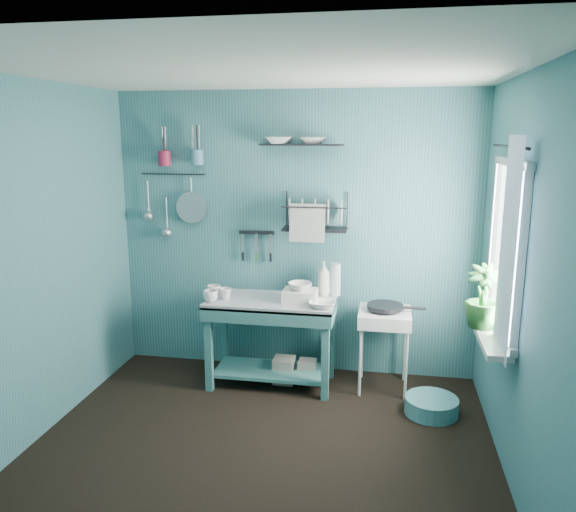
% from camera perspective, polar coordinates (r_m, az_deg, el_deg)
% --- Properties ---
extents(floor, '(3.20, 3.20, 0.00)m').
position_cam_1_polar(floor, '(4.04, -2.97, -19.50)').
color(floor, black).
rests_on(floor, ground).
extents(ceiling, '(3.20, 3.20, 0.00)m').
position_cam_1_polar(ceiling, '(3.45, -3.46, 18.44)').
color(ceiling, silver).
rests_on(ceiling, ground).
extents(wall_back, '(3.20, 0.00, 3.20)m').
position_cam_1_polar(wall_back, '(4.98, 0.74, 2.16)').
color(wall_back, '#36696E').
rests_on(wall_back, ground).
extents(wall_front, '(3.20, 0.00, 3.20)m').
position_cam_1_polar(wall_front, '(2.19, -12.38, -11.74)').
color(wall_front, '#36696E').
rests_on(wall_front, ground).
extents(wall_left, '(0.00, 3.00, 3.00)m').
position_cam_1_polar(wall_left, '(4.20, -24.95, -0.94)').
color(wall_left, '#36696E').
rests_on(wall_left, ground).
extents(wall_right, '(0.00, 3.00, 3.00)m').
position_cam_1_polar(wall_right, '(3.55, 22.88, -3.05)').
color(wall_right, '#36696E').
rests_on(wall_right, ground).
extents(work_counter, '(1.14, 0.68, 0.76)m').
position_cam_1_polar(work_counter, '(4.87, -1.70, -8.72)').
color(work_counter, '#36716F').
rests_on(work_counter, floor).
extents(mug_left, '(0.12, 0.12, 0.10)m').
position_cam_1_polar(mug_left, '(4.70, -7.88, -4.06)').
color(mug_left, silver).
rests_on(mug_left, work_counter).
extents(mug_mid, '(0.14, 0.14, 0.09)m').
position_cam_1_polar(mug_mid, '(4.76, -6.37, -3.82)').
color(mug_mid, silver).
rests_on(mug_mid, work_counter).
extents(mug_right, '(0.17, 0.17, 0.10)m').
position_cam_1_polar(mug_right, '(4.85, -7.53, -3.53)').
color(mug_right, silver).
rests_on(mug_right, work_counter).
extents(wash_tub, '(0.28, 0.22, 0.10)m').
position_cam_1_polar(wash_tub, '(4.67, 1.23, -4.05)').
color(wash_tub, silver).
rests_on(wash_tub, work_counter).
extents(tub_bowl, '(0.20, 0.19, 0.06)m').
position_cam_1_polar(tub_bowl, '(4.65, 1.24, -3.09)').
color(tub_bowl, silver).
rests_on(tub_bowl, wash_tub).
extents(soap_bottle, '(0.11, 0.12, 0.30)m').
position_cam_1_polar(soap_bottle, '(4.83, 3.64, -2.28)').
color(soap_bottle, silver).
rests_on(soap_bottle, work_counter).
extents(water_bottle, '(0.09, 0.09, 0.28)m').
position_cam_1_polar(water_bottle, '(4.84, 4.84, -2.38)').
color(water_bottle, silver).
rests_on(water_bottle, work_counter).
extents(counter_bowl, '(0.22, 0.22, 0.05)m').
position_cam_1_polar(counter_bowl, '(4.53, 3.49, -4.91)').
color(counter_bowl, silver).
rests_on(counter_bowl, work_counter).
extents(hotplate_stand, '(0.49, 0.49, 0.69)m').
position_cam_1_polar(hotplate_stand, '(4.87, 9.67, -9.37)').
color(hotplate_stand, silver).
rests_on(hotplate_stand, floor).
extents(frying_pan, '(0.30, 0.30, 0.03)m').
position_cam_1_polar(frying_pan, '(4.74, 9.83, -5.07)').
color(frying_pan, black).
rests_on(frying_pan, hotplate_stand).
extents(knife_strip, '(0.32, 0.04, 0.03)m').
position_cam_1_polar(knife_strip, '(5.02, -3.21, 2.40)').
color(knife_strip, black).
rests_on(knife_strip, wall_back).
extents(dish_rack, '(0.58, 0.33, 0.32)m').
position_cam_1_polar(dish_rack, '(4.79, 2.78, 4.53)').
color(dish_rack, black).
rests_on(dish_rack, wall_back).
extents(upper_shelf, '(0.72, 0.28, 0.01)m').
position_cam_1_polar(upper_shelf, '(4.80, 1.37, 11.24)').
color(upper_shelf, black).
rests_on(upper_shelf, wall_back).
extents(shelf_bowl_left, '(0.25, 0.25, 0.06)m').
position_cam_1_polar(shelf_bowl_left, '(4.83, -0.97, 11.31)').
color(shelf_bowl_left, silver).
rests_on(shelf_bowl_left, upper_shelf).
extents(shelf_bowl_right, '(0.22, 0.22, 0.05)m').
position_cam_1_polar(shelf_bowl_right, '(4.78, 2.58, 11.58)').
color(shelf_bowl_right, silver).
rests_on(shelf_bowl_right, upper_shelf).
extents(utensil_cup_magenta, '(0.11, 0.11, 0.13)m').
position_cam_1_polar(utensil_cup_magenta, '(5.15, -12.44, 9.66)').
color(utensil_cup_magenta, maroon).
rests_on(utensil_cup_magenta, wall_back).
extents(utensil_cup_teal, '(0.11, 0.11, 0.13)m').
position_cam_1_polar(utensil_cup_teal, '(5.04, -9.22, 9.89)').
color(utensil_cup_teal, teal).
rests_on(utensil_cup_teal, wall_back).
extents(colander, '(0.28, 0.03, 0.28)m').
position_cam_1_polar(colander, '(5.14, -9.78, 4.88)').
color(colander, '#ABADB3').
rests_on(colander, wall_back).
extents(ladle_outer, '(0.01, 0.01, 0.30)m').
position_cam_1_polar(ladle_outer, '(5.29, -14.02, 5.82)').
color(ladle_outer, '#ABADB3').
rests_on(ladle_outer, wall_back).
extents(ladle_inner, '(0.01, 0.01, 0.30)m').
position_cam_1_polar(ladle_inner, '(5.24, -12.23, 4.20)').
color(ladle_inner, '#ABADB3').
rests_on(ladle_inner, wall_back).
extents(hook_rail, '(0.60, 0.01, 0.01)m').
position_cam_1_polar(hook_rail, '(5.19, -11.61, 8.15)').
color(hook_rail, black).
rests_on(hook_rail, wall_back).
extents(window_glass, '(0.00, 1.10, 1.10)m').
position_cam_1_polar(window_glass, '(3.94, 21.46, 0.78)').
color(window_glass, white).
rests_on(window_glass, wall_right).
extents(windowsill, '(0.16, 0.95, 0.04)m').
position_cam_1_polar(windowsill, '(4.08, 19.62, -7.32)').
color(windowsill, silver).
rests_on(windowsill, wall_right).
extents(curtain, '(0.00, 1.35, 1.35)m').
position_cam_1_polar(curtain, '(3.63, 21.41, 0.65)').
color(curtain, white).
rests_on(curtain, wall_right).
extents(curtain_rod, '(0.02, 1.05, 0.02)m').
position_cam_1_polar(curtain_rod, '(3.86, 21.56, 10.29)').
color(curtain_rod, black).
rests_on(curtain_rod, wall_right).
extents(potted_plant, '(0.25, 0.25, 0.44)m').
position_cam_1_polar(potted_plant, '(4.04, 19.25, -3.92)').
color(potted_plant, '#286529').
rests_on(potted_plant, windowsill).
extents(storage_tin_large, '(0.18, 0.18, 0.22)m').
position_cam_1_polar(storage_tin_large, '(5.00, -0.41, -11.50)').
color(storage_tin_large, gray).
rests_on(storage_tin_large, floor).
extents(storage_tin_small, '(0.15, 0.15, 0.20)m').
position_cam_1_polar(storage_tin_small, '(5.00, 1.95, -11.63)').
color(storage_tin_small, gray).
rests_on(storage_tin_small, floor).
extents(floor_basin, '(0.41, 0.41, 0.13)m').
position_cam_1_polar(floor_basin, '(4.64, 14.36, -14.53)').
color(floor_basin, teal).
rests_on(floor_basin, floor).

